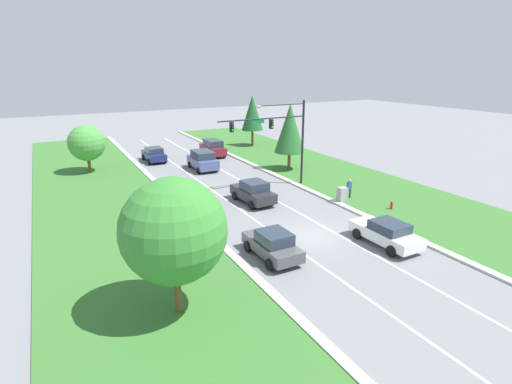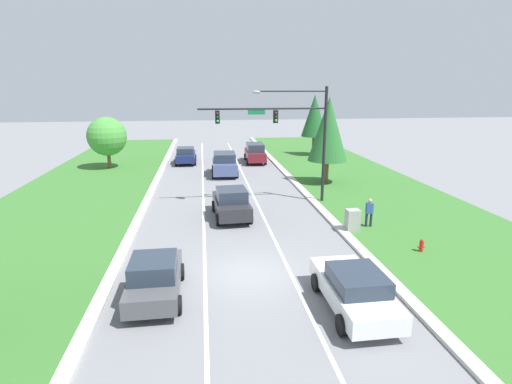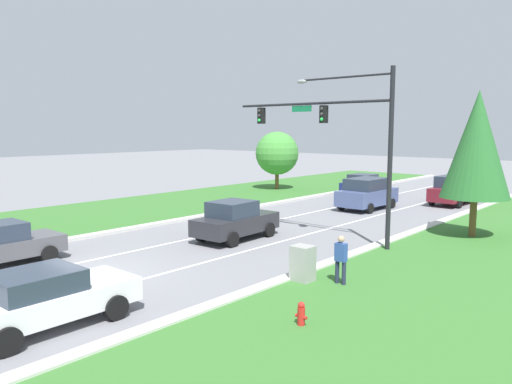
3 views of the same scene
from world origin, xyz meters
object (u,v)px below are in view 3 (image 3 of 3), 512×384
white_sedan (44,298)px  charcoal_sedan (235,220)px  slate_blue_suv (367,193)px  utility_cabinet (303,264)px  traffic_signal_mast (340,128)px  oak_near_left_tree (277,153)px  pedestrian (341,258)px  conifer_near_right_tree (477,145)px  burgundy_suv (454,190)px  graphite_sedan (2,244)px  fire_hydrant (301,315)px  navy_sedan (364,184)px

white_sedan → charcoal_sedan: size_ratio=1.04×
slate_blue_suv → utility_cabinet: slate_blue_suv is taller
traffic_signal_mast → white_sedan: 14.14m
charcoal_sedan → oak_near_left_tree: size_ratio=0.90×
charcoal_sedan → pedestrian: bearing=-24.0°
white_sedan → conifer_near_right_tree: conifer_near_right_tree is taller
white_sedan → burgundy_suv: bearing=89.0°
burgundy_suv → graphite_sedan: bearing=-103.4°
graphite_sedan → charcoal_sedan: 9.72m
pedestrian → conifer_near_right_tree: conifer_near_right_tree is taller
fire_hydrant → utility_cabinet: bearing=125.3°
burgundy_suv → navy_sedan: burgundy_suv is taller
white_sedan → navy_sedan: bearing=102.8°
charcoal_sedan → conifer_near_right_tree: conifer_near_right_tree is taller
charcoal_sedan → pedestrian: 7.97m
burgundy_suv → navy_sedan: 7.14m
pedestrian → fire_hydrant: pedestrian is taller
utility_cabinet → fire_hydrant: bearing=-54.7°
graphite_sedan → charcoal_sedan: size_ratio=0.94×
charcoal_sedan → fire_hydrant: size_ratio=6.36×
traffic_signal_mast → utility_cabinet: (2.33, -5.96, -4.52)m
navy_sedan → pedestrian: size_ratio=2.61×
slate_blue_suv → charcoal_sedan: bearing=-90.1°
charcoal_sedan → pedestrian: charcoal_sedan is taller
white_sedan → navy_sedan: navy_sedan is taller
navy_sedan → traffic_signal_mast: bearing=-64.9°
slate_blue_suv → pedestrian: slate_blue_suv is taller
pedestrian → fire_hydrant: size_ratio=2.41×
utility_cabinet → oak_near_left_tree: size_ratio=0.26×
traffic_signal_mast → slate_blue_suv: (-3.70, 9.44, -4.13)m
white_sedan → fire_hydrant: bearing=40.4°
graphite_sedan → conifer_near_right_tree: 20.74m
utility_cabinet → navy_sedan: bearing=114.1°
charcoal_sedan → conifer_near_right_tree: size_ratio=0.64×
slate_blue_suv → conifer_near_right_tree: bearing=-27.6°
traffic_signal_mast → conifer_near_right_tree: traffic_signal_mast is taller
slate_blue_suv → graphite_sedan: size_ratio=1.10×
charcoal_sedan → traffic_signal_mast: bearing=30.0°
graphite_sedan → burgundy_suv: bearing=74.4°
slate_blue_suv → graphite_sedan: slate_blue_suv is taller
utility_cabinet → oak_near_left_tree: bearing=130.7°
slate_blue_suv → oak_near_left_tree: (-10.78, 4.19, 2.08)m
charcoal_sedan → navy_sedan: (-3.35, 18.19, -0.06)m
conifer_near_right_tree → oak_near_left_tree: 20.69m
fire_hydrant → charcoal_sedan: bearing=142.7°
conifer_near_right_tree → fire_hydrant: bearing=-88.9°
white_sedan → pedestrian: (3.93, 8.02, 0.14)m
slate_blue_suv → charcoal_sedan: size_ratio=1.03×
navy_sedan → fire_hydrant: size_ratio=6.31×
charcoal_sedan → oak_near_left_tree: 19.45m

